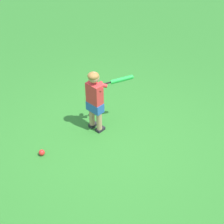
# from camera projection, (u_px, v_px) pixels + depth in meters

# --- Properties ---
(ground_plane) EXTENTS (40.00, 40.00, 0.00)m
(ground_plane) POSITION_uv_depth(u_px,v_px,m) (112.00, 140.00, 4.96)
(ground_plane) COLOR #2D7528
(child_batter) EXTENTS (0.61, 0.61, 1.08)m
(child_batter) POSITION_uv_depth(u_px,v_px,m) (96.00, 96.00, 4.81)
(child_batter) COLOR #232328
(child_batter) RESTS_ON ground
(play_ball_behind_batter) EXTENTS (0.09, 0.09, 0.09)m
(play_ball_behind_batter) POSITION_uv_depth(u_px,v_px,m) (42.00, 153.00, 4.67)
(play_ball_behind_batter) COLOR red
(play_ball_behind_batter) RESTS_ON ground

